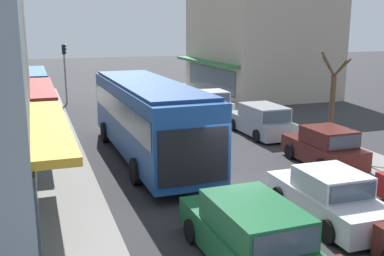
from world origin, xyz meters
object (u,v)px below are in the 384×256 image
(sedan_behind_bus_near, at_px, (329,197))
(street_tree_right, at_px, (332,103))
(parked_hatchback_kerb_second, at_px, (325,148))
(pedestrian_with_handbag_near, at_px, (54,105))
(parked_hatchback_kerb_rear, at_px, (212,103))
(traffic_light_downstreet, at_px, (65,64))
(wagon_behind_bus_mid, at_px, (249,234))
(parked_wagon_kerb_third, at_px, (261,121))
(city_bus, at_px, (148,114))

(sedan_behind_bus_near, relative_size, street_tree_right, 0.96)
(parked_hatchback_kerb_second, xyz_separation_m, street_tree_right, (1.87, 2.19, 1.33))
(sedan_behind_bus_near, distance_m, pedestrian_with_handbag_near, 17.48)
(parked_hatchback_kerb_rear, relative_size, pedestrian_with_handbag_near, 2.30)
(parked_hatchback_kerb_rear, distance_m, traffic_light_downstreet, 11.28)
(street_tree_right, height_order, pedestrian_with_handbag_near, street_tree_right)
(street_tree_right, relative_size, pedestrian_with_handbag_near, 2.69)
(street_tree_right, distance_m, pedestrian_with_handbag_near, 15.03)
(sedan_behind_bus_near, height_order, traffic_light_downstreet, traffic_light_downstreet)
(sedan_behind_bus_near, height_order, parked_hatchback_kerb_rear, parked_hatchback_kerb_rear)
(wagon_behind_bus_mid, distance_m, traffic_light_downstreet, 24.77)
(wagon_behind_bus_mid, xyz_separation_m, street_tree_right, (8.18, 8.12, 1.30))
(parked_wagon_kerb_third, relative_size, street_tree_right, 1.03)
(wagon_behind_bus_mid, height_order, street_tree_right, street_tree_right)
(traffic_light_downstreet, bearing_deg, parked_wagon_kerb_third, -57.19)
(pedestrian_with_handbag_near, bearing_deg, parked_hatchback_kerb_second, -50.19)
(city_bus, height_order, traffic_light_downstreet, traffic_light_downstreet)
(parked_wagon_kerb_third, bearing_deg, pedestrian_with_handbag_near, 147.06)
(parked_hatchback_kerb_second, xyz_separation_m, parked_hatchback_kerb_rear, (-0.24, 11.32, 0.00))
(parked_hatchback_kerb_second, bearing_deg, street_tree_right, 49.55)
(wagon_behind_bus_mid, height_order, parked_hatchback_kerb_second, wagon_behind_bus_mid)
(wagon_behind_bus_mid, bearing_deg, street_tree_right, 44.80)
(parked_hatchback_kerb_second, height_order, pedestrian_with_handbag_near, pedestrian_with_handbag_near)
(sedan_behind_bus_near, xyz_separation_m, street_tree_right, (4.92, 6.65, 1.38))
(sedan_behind_bus_near, distance_m, traffic_light_downstreet, 23.85)
(city_bus, height_order, parked_wagon_kerb_third, city_bus)
(parked_hatchback_kerb_second, relative_size, parked_hatchback_kerb_rear, 0.99)
(traffic_light_downstreet, relative_size, street_tree_right, 0.96)
(parked_hatchback_kerb_second, bearing_deg, wagon_behind_bus_mid, -136.78)
(parked_hatchback_kerb_second, height_order, parked_wagon_kerb_third, parked_wagon_kerb_third)
(city_bus, height_order, street_tree_right, street_tree_right)
(parked_hatchback_kerb_rear, bearing_deg, wagon_behind_bus_mid, -109.41)
(wagon_behind_bus_mid, height_order, parked_hatchback_kerb_rear, wagon_behind_bus_mid)
(parked_hatchback_kerb_second, distance_m, street_tree_right, 3.17)
(city_bus, distance_m, sedan_behind_bus_near, 8.46)
(parked_hatchback_kerb_second, distance_m, parked_wagon_kerb_third, 5.35)
(pedestrian_with_handbag_near, bearing_deg, traffic_light_downstreet, 80.19)
(pedestrian_with_handbag_near, bearing_deg, wagon_behind_bus_mid, -79.00)
(parked_wagon_kerb_third, height_order, street_tree_right, street_tree_right)
(traffic_light_downstreet, bearing_deg, sedan_behind_bus_near, -76.65)
(parked_hatchback_kerb_second, xyz_separation_m, pedestrian_with_handbag_near, (-9.74, 11.68, 0.36))
(parked_hatchback_kerb_rear, height_order, pedestrian_with_handbag_near, pedestrian_with_handbag_near)
(traffic_light_downstreet, bearing_deg, parked_hatchback_kerb_rear, -41.46)
(sedan_behind_bus_near, relative_size, parked_wagon_kerb_third, 0.94)
(city_bus, height_order, wagon_behind_bus_mid, city_bus)
(city_bus, bearing_deg, sedan_behind_bus_near, -66.54)
(parked_hatchback_kerb_rear, bearing_deg, pedestrian_with_handbag_near, 177.79)
(parked_hatchback_kerb_second, bearing_deg, parked_hatchback_kerb_rear, 91.19)
(city_bus, height_order, pedestrian_with_handbag_near, city_bus)
(sedan_behind_bus_near, xyz_separation_m, parked_hatchback_kerb_rear, (2.82, 15.77, 0.05))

